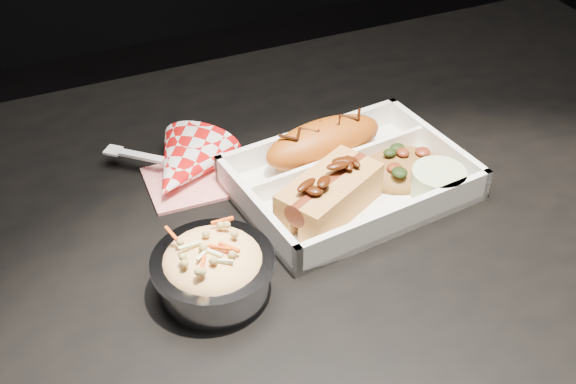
# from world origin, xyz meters

# --- Properties ---
(dining_table) EXTENTS (1.20, 0.80, 0.75)m
(dining_table) POSITION_xyz_m (0.00, 0.00, 0.66)
(dining_table) COLOR black
(dining_table) RESTS_ON ground
(food_tray) EXTENTS (0.27, 0.21, 0.04)m
(food_tray) POSITION_xyz_m (0.03, 0.04, 0.76)
(food_tray) COLOR white
(food_tray) RESTS_ON dining_table
(fried_pastry) EXTENTS (0.16, 0.08, 0.05)m
(fried_pastry) POSITION_xyz_m (0.02, 0.10, 0.78)
(fried_pastry) COLOR #A54C10
(fried_pastry) RESTS_ON food_tray
(hotdog) EXTENTS (0.13, 0.11, 0.06)m
(hotdog) POSITION_xyz_m (-0.02, 0.01, 0.78)
(hotdog) COLOR #C38742
(hotdog) RESTS_ON food_tray
(fried_rice_mound) EXTENTS (0.11, 0.09, 0.03)m
(fried_rice_mound) POSITION_xyz_m (0.09, 0.04, 0.77)
(fried_rice_mound) COLOR #905E29
(fried_rice_mound) RESTS_ON food_tray
(cupcake_liner) EXTENTS (0.06, 0.06, 0.03)m
(cupcake_liner) POSITION_xyz_m (0.11, -0.01, 0.77)
(cupcake_liner) COLOR #B5CB99
(cupcake_liner) RESTS_ON food_tray
(foil_coleslaw_cup) EXTENTS (0.12, 0.12, 0.07)m
(foil_coleslaw_cup) POSITION_xyz_m (-0.17, -0.05, 0.78)
(foil_coleslaw_cup) COLOR silver
(foil_coleslaw_cup) RESTS_ON dining_table
(napkin_fork) EXTENTS (0.15, 0.15, 0.10)m
(napkin_fork) POSITION_xyz_m (-0.14, 0.14, 0.77)
(napkin_fork) COLOR red
(napkin_fork) RESTS_ON dining_table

